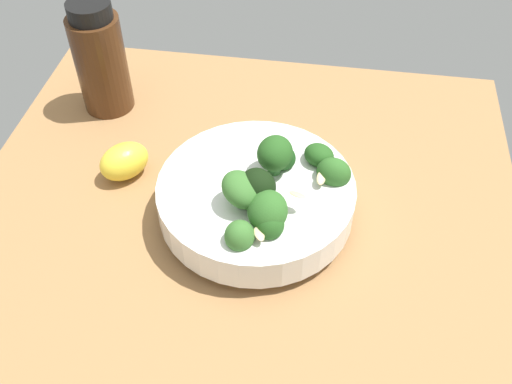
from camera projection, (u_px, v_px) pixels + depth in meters
ground_plane at (239, 233)px, 68.89cm from camera, size 64.82×64.82×4.70cm
bowl_of_broccoli at (259, 195)px, 64.71cm from camera, size 21.95×21.95×10.13cm
lemon_wedge at (124, 161)px, 70.64cm from camera, size 7.44×7.53×4.47cm
bottle_tall at (100, 59)px, 76.45cm from camera, size 6.74×6.74×15.48cm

